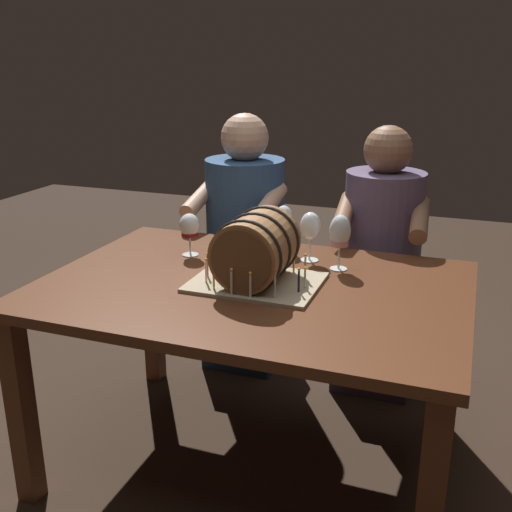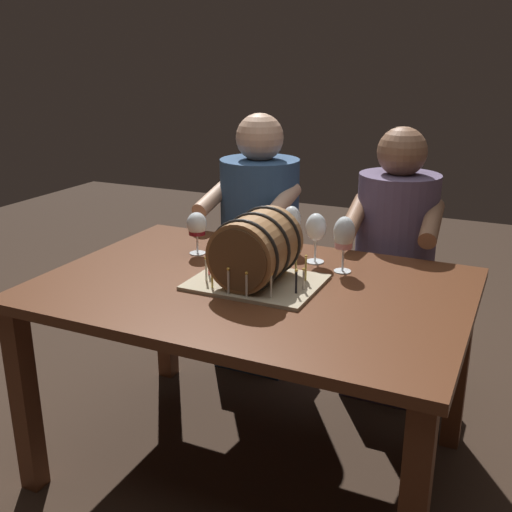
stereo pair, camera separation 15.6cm
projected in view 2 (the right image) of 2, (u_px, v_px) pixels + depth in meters
The scene contains 10 objects.
ground_plane at pixel (253, 462), 2.28m from camera, with size 8.00×8.00×0.00m, color #332319.
dining_table at pixel (253, 309), 2.09m from camera, with size 1.42×0.99×0.72m.
barrel_cake at pixel (256, 251), 2.01m from camera, with size 0.43×0.33×0.25m.
wine_glass_white at pixel (254, 228), 2.31m from camera, with size 0.07×0.07×0.16m.
wine_glass_red at pixel (197, 226), 2.33m from camera, with size 0.08×0.08×0.17m.
wine_glass_empty at pixel (316, 228), 2.22m from camera, with size 0.08×0.08×0.19m.
wine_glass_rose at pixel (344, 235), 2.12m from camera, with size 0.08×0.08×0.20m.
wine_glass_amber at pixel (291, 222), 2.35m from camera, with size 0.07×0.07×0.18m.
person_seated_left at pixel (259, 250), 2.87m from camera, with size 0.40×0.47×1.21m.
person_seated_right at pixel (393, 275), 2.63m from camera, with size 0.39×0.48×1.18m.
Camera 2 is at (0.82, -1.74, 1.46)m, focal length 42.62 mm.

